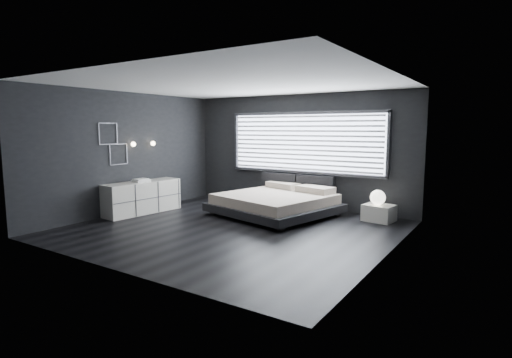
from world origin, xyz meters
The scene contains 12 objects.
room centered at (0.00, 0.00, 1.40)m, with size 6.04×6.00×2.80m.
window centered at (0.20, 2.70, 1.61)m, with size 4.14×0.09×1.52m.
headboard centered at (0.05, 2.64, 0.57)m, with size 1.96×0.16×0.52m.
sconce_near centered at (-2.88, 0.05, 1.60)m, with size 0.18×0.11×0.11m.
sconce_far centered at (-2.88, 0.65, 1.60)m, with size 0.18×0.11×0.11m.
wall_art_upper centered at (-2.98, -0.55, 1.85)m, with size 0.01×0.48×0.48m.
wall_art_lower centered at (-2.98, -0.30, 1.38)m, with size 0.01×0.48×0.48m.
bed centered at (0.06, 1.59, 0.29)m, with size 2.86×2.78×0.62m.
nightstand centered at (2.22, 2.25, 0.18)m, with size 0.60×0.50×0.35m, color white.
orb_lamp centered at (2.19, 2.22, 0.51)m, with size 0.32×0.32×0.32m, color white.
dresser centered at (-2.65, 0.06, 0.37)m, with size 0.71×1.89×0.74m.
book_stack centered at (-2.62, 0.01, 0.77)m, with size 0.31×0.38×0.07m.
Camera 1 is at (4.57, -6.18, 1.98)m, focal length 28.00 mm.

